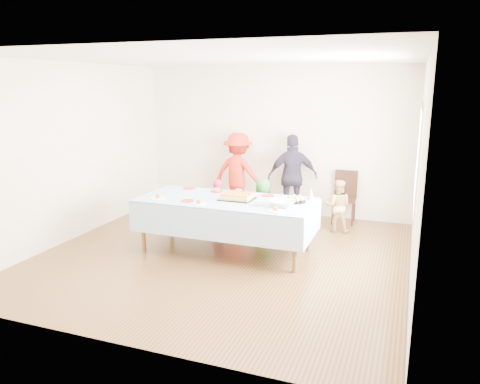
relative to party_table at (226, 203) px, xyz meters
The scene contains 22 objects.
ground 0.74m from the party_table, 82.52° to the right, with size 5.00×5.00×0.00m, color #4E2B16.
room_walls 1.06m from the party_table, 64.47° to the right, with size 5.04×5.04×2.72m.
party_table is the anchor object (origin of this frame).
birthday_cake 0.19m from the party_table, 16.25° to the left, with size 0.48×0.37×0.08m.
rolls_tray 0.98m from the party_table, 11.33° to the left, with size 0.30×0.30×0.09m.
punch_bowl 0.87m from the party_table, ahead, with size 0.35×0.35×0.09m, color silver.
party_hat 1.21m from the party_table, 19.63° to the left, with size 0.10×0.10×0.17m, color silver.
fork_pile 0.56m from the party_table, 18.96° to the right, with size 0.24×0.18×0.07m, color white, non-canonical shape.
plate_red_far_a 0.92m from the party_table, 151.14° to the left, with size 0.20×0.20×0.01m, color red.
plate_red_far_b 0.50m from the party_table, 128.26° to the left, with size 0.20×0.20×0.01m, color red.
plate_red_far_c 0.44m from the party_table, 85.38° to the left, with size 0.19×0.19×0.01m, color red.
plate_red_far_d 0.64m from the party_table, 38.23° to the left, with size 0.19×0.19×0.01m, color red.
plate_red_near 0.55m from the party_table, 147.99° to the right, with size 0.18×0.18×0.01m, color red.
plate_white_left 0.97m from the party_table, 161.51° to the right, with size 0.24×0.24×0.01m, color white.
plate_white_mid 0.46m from the party_table, 122.76° to the right, with size 0.21×0.21×0.01m, color white.
plate_white_right 0.91m from the party_table, 23.78° to the right, with size 0.21×0.21×0.01m, color white.
dining_chair 2.54m from the party_table, 56.83° to the left, with size 0.40×0.40×0.91m.
toddler_left 1.02m from the party_table, 119.41° to the left, with size 0.32×0.21×0.87m, color #CA194C.
toddler_mid 1.04m from the party_table, 76.25° to the left, with size 0.44×0.29×0.91m, color #297426.
toddler_right 2.04m from the party_table, 48.03° to the left, with size 0.42×0.33×0.87m, color tan.
adult_left 2.12m from the party_table, 106.03° to the left, with size 0.97×0.56×1.50m, color red.
adult_right 2.09m from the party_table, 77.36° to the left, with size 0.89×0.37×1.51m, color #302A3A.
Camera 1 is at (2.41, -5.80, 2.39)m, focal length 35.00 mm.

